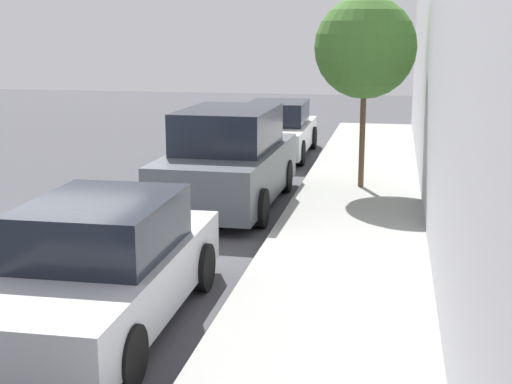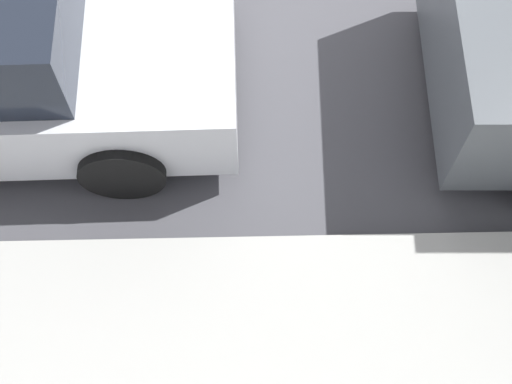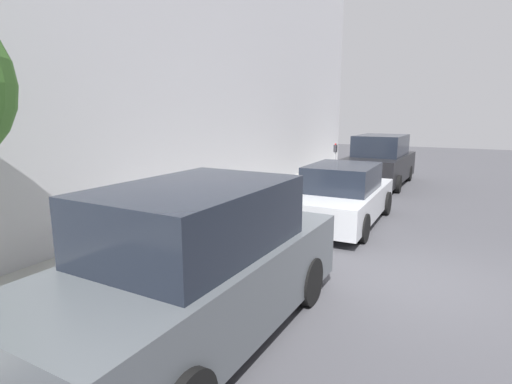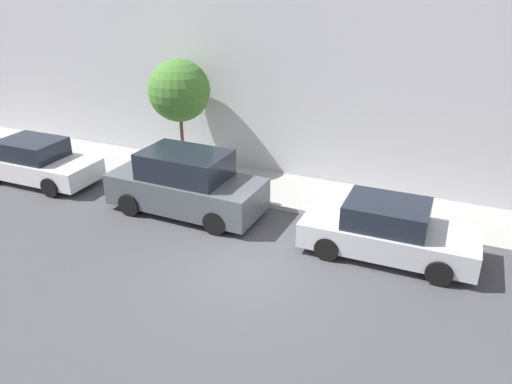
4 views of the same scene
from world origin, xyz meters
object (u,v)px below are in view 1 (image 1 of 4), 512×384
Objects in this scene: parked_suv_third at (229,161)px; parked_sedan_fourth at (277,130)px; parked_sedan_second at (102,268)px; street_tree at (365,48)px.

parked_sedan_fourth is (-0.03, 6.16, -0.21)m from parked_suv_third.
parked_suv_third is at bearing -89.71° from parked_sedan_fourth.
parked_sedan_second is 6.18m from parked_suv_third.
parked_sedan_second is 1.00× the size of parked_sedan_fourth.
parked_suv_third is 1.07× the size of parked_sedan_fourth.
parked_sedan_fourth is 1.11× the size of street_tree.
street_tree is (2.57, 1.68, 2.21)m from parked_suv_third.
parked_sedan_fourth is (0.07, 12.33, -0.00)m from parked_sedan_second.
parked_sedan_second is 0.93× the size of parked_suv_third.
parked_sedan_second and parked_sedan_fourth have the same top height.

